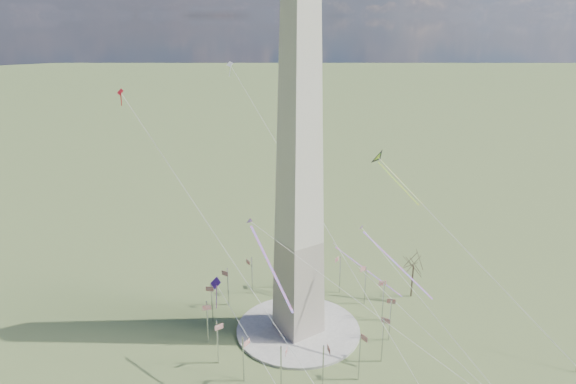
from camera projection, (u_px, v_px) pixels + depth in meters
ground at (298, 330)px, 149.90m from camera, size 2000.00×2000.00×0.00m
plaza at (298, 329)px, 149.77m from camera, size 36.00×36.00×0.80m
washington_monument at (299, 174)px, 134.29m from camera, size 15.56×15.56×100.00m
flagpole_ring at (298, 309)px, 147.54m from camera, size 54.40×54.40×13.00m
tree_near at (414, 263)px, 164.36m from camera, size 9.64×9.64×16.87m
person_east at (576, 369)px, 132.33m from camera, size 0.64×0.64×1.50m
kite_delta_black at (381, 161)px, 157.80m from camera, size 8.08×17.73×14.43m
kite_diamond_purple at (216, 286)px, 127.55m from camera, size 1.67×3.00×9.42m
kite_streamer_left at (385, 252)px, 133.35m from camera, size 7.66×21.14×14.93m
kite_streamer_mid at (264, 252)px, 121.22m from camera, size 3.45×22.05×15.14m
kite_streamer_right at (356, 262)px, 165.53m from camera, size 14.99×19.95×16.24m
kite_small_red at (121, 94)px, 136.45m from camera, size 1.29×1.87×4.66m
kite_small_white at (230, 66)px, 171.25m from camera, size 1.80×1.67×5.02m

